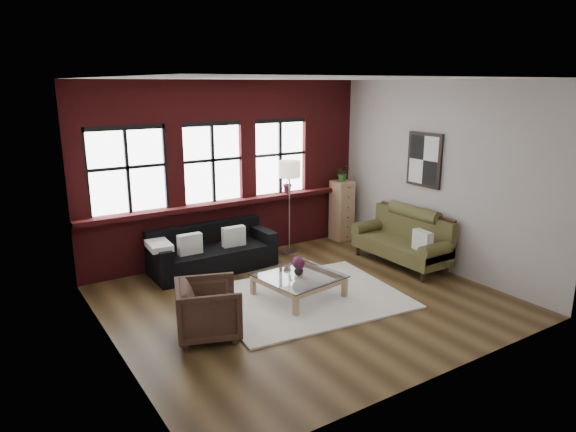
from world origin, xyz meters
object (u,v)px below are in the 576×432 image
vintage_settee (401,238)px  armchair (208,309)px  floor_lamp (289,204)px  coffee_table (298,286)px  drawer_chest (342,210)px  vase (299,270)px  dark_sofa (213,249)px

vintage_settee → armchair: size_ratio=2.35×
floor_lamp → coffee_table: bearing=-119.2°
armchair → coffee_table: size_ratio=0.73×
vintage_settee → coffee_table: (-2.31, -0.20, -0.32)m
coffee_table → armchair: bearing=-166.3°
coffee_table → drawer_chest: drawer_chest is taller
armchair → coffee_table: 1.70m
vintage_settee → vase: size_ratio=12.57×
vintage_settee → coffee_table: 2.34m
coffee_table → drawer_chest: 3.15m
armchair → coffee_table: armchair is taller
vintage_settee → dark_sofa: bearing=151.7°
drawer_chest → floor_lamp: 1.43m
drawer_chest → floor_lamp: size_ratio=0.64×
vintage_settee → floor_lamp: 2.12m
coffee_table → drawer_chest: size_ratio=0.89×
vase → dark_sofa: bearing=108.3°
vase → floor_lamp: 2.16m
floor_lamp → armchair: bearing=-140.2°
dark_sofa → armchair: dark_sofa is taller
armchair → coffee_table: bearing=-57.5°
vase → floor_lamp: bearing=60.8°
dark_sofa → coffee_table: 1.87m
floor_lamp → dark_sofa: bearing=-177.8°
dark_sofa → armchair: size_ratio=2.66×
armchair → drawer_chest: size_ratio=0.65×
vase → floor_lamp: size_ratio=0.08×
coffee_table → vase: bearing=180.0°
coffee_table → floor_lamp: bearing=60.8°
vintage_settee → armchair: (-3.96, -0.60, -0.14)m
dark_sofa → floor_lamp: floor_lamp is taller
armchair → vase: (1.65, 0.40, 0.07)m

